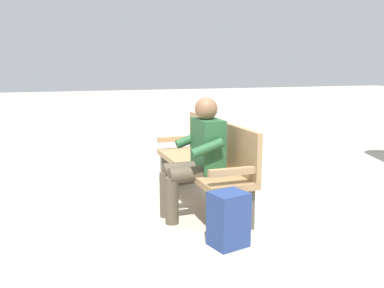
# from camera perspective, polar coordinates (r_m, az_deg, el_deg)

# --- Properties ---
(ground_plane) EXTENTS (40.00, 40.00, 0.00)m
(ground_plane) POSITION_cam_1_polar(r_m,az_deg,el_deg) (4.59, 1.11, -8.11)
(ground_plane) COLOR #B7AD99
(bench_near) EXTENTS (1.81, 0.51, 0.90)m
(bench_near) POSITION_cam_1_polar(r_m,az_deg,el_deg) (4.49, 1.98, -2.46)
(bench_near) COLOR #9E7A51
(bench_near) RESTS_ON ground
(person_seated) EXTENTS (0.57, 0.58, 1.18)m
(person_seated) POSITION_cam_1_polar(r_m,az_deg,el_deg) (4.06, 0.70, -1.44)
(person_seated) COLOR #23512D
(person_seated) RESTS_ON ground
(backpack) EXTENTS (0.34, 0.33, 0.46)m
(backpack) POSITION_cam_1_polar(r_m,az_deg,el_deg) (3.53, 4.90, -10.16)
(backpack) COLOR navy
(backpack) RESTS_ON ground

